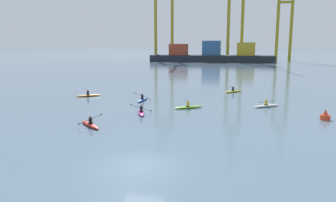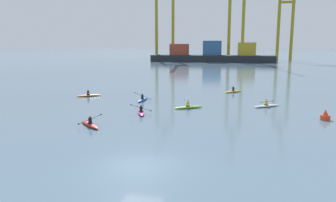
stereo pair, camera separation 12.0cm
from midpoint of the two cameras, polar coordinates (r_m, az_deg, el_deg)
name	(u,v)px [view 1 (the left image)]	position (r m, az deg, el deg)	size (l,w,h in m)	color
ground_plane	(140,166)	(19.59, -5.00, -11.14)	(800.00, 800.00, 0.00)	slate
container_barge	(212,55)	(127.71, 7.59, 7.93)	(46.45, 9.36, 7.94)	#1E2328
gantry_crane_west	(164,12)	(137.98, -0.80, 15.23)	(8.18, 18.53, 38.22)	olive
gantry_crane_west_mid	(236,10)	(134.52, 11.67, 15.27)	(6.55, 19.21, 39.80)	olive
gantry_crane_east_mid	(285,14)	(140.36, 19.69, 14.00)	(6.36, 19.82, 36.11)	olive
channel_buoy	(325,116)	(33.94, 25.56, -2.36)	(0.90, 0.90, 1.00)	red
kayak_white	(267,105)	(38.36, 16.66, -0.74)	(3.11, 2.48, 0.95)	silver
kayak_yellow	(233,91)	(48.69, 11.21, 1.70)	(2.74, 2.91, 0.95)	yellow
kayak_magenta	(141,112)	(33.41, -4.79, -1.91)	(2.06, 3.39, 1.03)	#C13384
kayak_blue	(143,99)	(40.87, -4.54, 0.29)	(2.18, 3.41, 1.06)	#2856B2
kayak_orange	(89,95)	(45.27, -13.69, 0.99)	(3.09, 2.51, 0.95)	orange
kayak_lime	(188,107)	(36.00, 3.48, -1.02)	(3.19, 2.34, 0.95)	#7ABC2D
kayak_red	(90,124)	(29.11, -13.48, -3.94)	(2.92, 2.73, 0.96)	red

